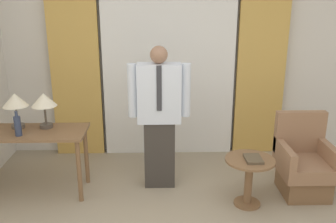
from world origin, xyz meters
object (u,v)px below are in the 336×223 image
Objects in this scene: bottle_by_lamp at (18,126)px; armchair at (303,166)px; side_table at (249,174)px; book at (253,159)px; table_lamp_left at (15,102)px; table_lamp_right at (44,102)px; person at (159,114)px; desk at (30,141)px.

armchair is at bearing 1.02° from bottle_by_lamp.
armchair is (3.14, 0.06, -0.53)m from bottle_by_lamp.
side_table is 2.30× the size of book.
bottle_by_lamp is at bearing 175.36° from side_table.
table_lamp_left is 1.46× the size of bottle_by_lamp.
table_lamp_right is 2.36m from book.
bottle_by_lamp is 2.51m from side_table.
armchair is 0.73m from side_table.
side_table is at bearing 131.69° from book.
person reaches higher than side_table.
desk is 1.46m from person.
desk is 0.75× the size of person.
table_lamp_right is at bearing -178.90° from person.
book is (2.25, -0.47, -0.50)m from table_lamp_right.
book is (0.03, -0.03, 0.19)m from side_table.
book is at bearing -8.52° from desk.
table_lamp_right is 1.46× the size of bottle_by_lamp.
desk is 3.10× the size of table_lamp_right.
desk is at bearing -35.69° from table_lamp_left.
book reaches higher than side_table.
book is at bearing -10.46° from table_lamp_left.
bottle_by_lamp reaches higher than desk.
table_lamp_right is (0.32, 0.00, 0.00)m from table_lamp_left.
person reaches higher than book.
bottle_by_lamp is at bearing 174.75° from book.
table_lamp_left is 2.67m from side_table.
person is at bearing 5.48° from desk.
table_lamp_left reaches higher than bottle_by_lamp.
table_lamp_left and table_lamp_right have the same top height.
table_lamp_right is 0.44× the size of armchair.
side_table is (-0.69, -0.25, 0.04)m from armchair.
desk is 4.52× the size of bottle_by_lamp.
person is (1.28, 0.02, -0.16)m from table_lamp_right.
table_lamp_right is 1.71× the size of book.
armchair is (1.64, -0.21, -0.57)m from person.
table_lamp_left is at bearing -179.12° from person.
table_lamp_right reaches higher than armchair.
armchair is 1.68× the size of side_table.
desk is at bearing 172.07° from side_table.
table_lamp_left is 0.33m from bottle_by_lamp.
side_table is at bearing -9.94° from table_lamp_left.
side_table is (2.45, -0.20, -0.50)m from bottle_by_lamp.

